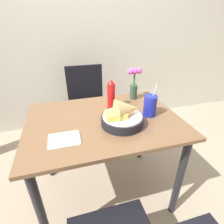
{
  "coord_description": "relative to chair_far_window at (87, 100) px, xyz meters",
  "views": [
    {
      "loc": [
        -0.23,
        -1.0,
        1.33
      ],
      "look_at": [
        0.05,
        -0.03,
        0.79
      ],
      "focal_mm": 28.0,
      "sensor_mm": 36.0,
      "label": 1
    }
  ],
  "objects": [
    {
      "name": "flower_vase",
      "position": [
        0.33,
        -0.54,
        0.35
      ],
      "size": [
        0.12,
        0.06,
        0.26
      ],
      "color": "#2D4738",
      "rests_on": "dining_table"
    },
    {
      "name": "food_basket",
      "position": [
        0.12,
        -0.91,
        0.27
      ],
      "size": [
        0.27,
        0.27,
        0.18
      ],
      "color": "black",
      "rests_on": "dining_table"
    },
    {
      "name": "napkin",
      "position": [
        -0.26,
        -0.97,
        0.21
      ],
      "size": [
        0.17,
        0.14,
        0.01
      ],
      "color": "white",
      "rests_on": "dining_table"
    },
    {
      "name": "dining_table",
      "position": [
        0.01,
        -0.8,
        0.1
      ],
      "size": [
        1.03,
        0.75,
        0.73
      ],
      "color": "brown",
      "rests_on": "ground_plane"
    },
    {
      "name": "ketchup_bottle",
      "position": [
        0.1,
        -0.65,
        0.32
      ],
      "size": [
        0.06,
        0.06,
        0.22
      ],
      "color": "red",
      "rests_on": "dining_table"
    },
    {
      "name": "ground_plane",
      "position": [
        0.01,
        -0.8,
        -0.52
      ],
      "size": [
        12.0,
        12.0,
        0.0
      ],
      "primitive_type": "plane",
      "color": "gray"
    },
    {
      "name": "drink_cup",
      "position": [
        0.33,
        -0.84,
        0.28
      ],
      "size": [
        0.09,
        0.09,
        0.24
      ],
      "color": "#192399",
      "rests_on": "dining_table"
    },
    {
      "name": "chair_far_window",
      "position": [
        0.0,
        0.0,
        0.0
      ],
      "size": [
        0.4,
        0.4,
        0.89
      ],
      "color": "black",
      "rests_on": "ground_plane"
    },
    {
      "name": "wall_window",
      "position": [
        0.01,
        0.46,
        0.78
      ],
      "size": [
        7.0,
        0.06,
        2.6
      ],
      "color": "#B7B2A3",
      "rests_on": "ground_plane"
    }
  ]
}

